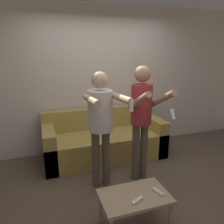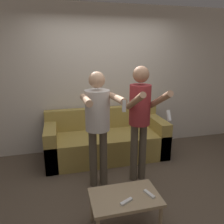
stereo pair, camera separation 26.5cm
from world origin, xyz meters
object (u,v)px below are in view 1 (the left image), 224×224
at_px(couch, 104,141).
at_px(person_standing_left, 101,117).
at_px(person_standing_right, 142,112).
at_px(remote_far, 158,192).
at_px(coffee_table, 135,199).
at_px(remote_near, 137,200).

relative_size(couch, person_standing_left, 1.30).
bearing_deg(person_standing_right, couch, 109.17).
bearing_deg(person_standing_left, person_standing_right, 0.18).
xyz_separation_m(couch, remote_far, (0.08, -1.78, 0.13)).
relative_size(couch, person_standing_right, 1.26).
distance_m(couch, remote_far, 1.78).
distance_m(couch, person_standing_left, 1.18).
distance_m(coffee_table, remote_far, 0.27).
bearing_deg(person_standing_left, couch, 70.90).
height_order(couch, remote_near, couch).
xyz_separation_m(couch, person_standing_left, (-0.30, -0.87, 0.74)).
bearing_deg(remote_near, coffee_table, 80.72).
height_order(couch, person_standing_right, person_standing_right).
relative_size(remote_near, remote_far, 0.98).
bearing_deg(coffee_table, remote_far, -10.19).
height_order(person_standing_left, remote_far, person_standing_left).
relative_size(person_standing_right, remote_near, 11.30).
bearing_deg(remote_far, coffee_table, 169.81).
relative_size(couch, remote_near, 14.20).
bearing_deg(couch, remote_far, -87.50).
height_order(couch, person_standing_left, person_standing_left).
relative_size(person_standing_right, remote_far, 11.10).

